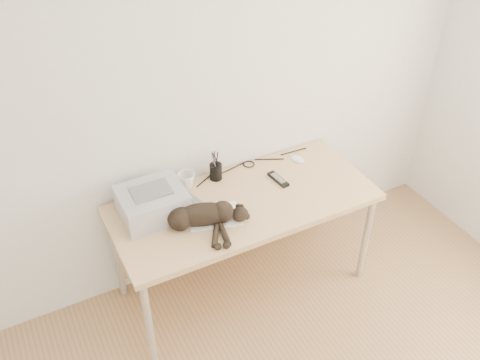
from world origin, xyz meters
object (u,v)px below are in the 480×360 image
mouse (297,157)px  desk (237,209)px  cat (200,216)px  mug (187,180)px  printer (152,203)px  pen_cup (216,171)px

mouse → desk: bearing=175.7°
desk → cat: cat is taller
mug → cat: bearing=-100.9°
printer → mug: (0.27, 0.15, -0.03)m
mug → mouse: (0.76, -0.07, -0.03)m
mug → mouse: bearing=-4.9°
desk → mug: (-0.25, 0.19, 0.18)m
cat → pen_cup: bearing=71.2°
printer → pen_cup: pen_cup is taller
cat → mouse: (0.83, 0.29, -0.04)m
printer → mug: bearing=28.4°
pen_cup → mouse: bearing=-6.3°
desk → mouse: size_ratio=14.00×
cat → mug: (0.07, 0.36, -0.01)m
pen_cup → mug: bearing=179.0°
printer → mouse: bearing=4.5°
cat → pen_cup: pen_cup is taller
mouse → pen_cup: bearing=155.4°
desk → mouse: bearing=14.0°
mug → pen_cup: pen_cup is taller
printer → cat: 0.29m
desk → mug: mug is taller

